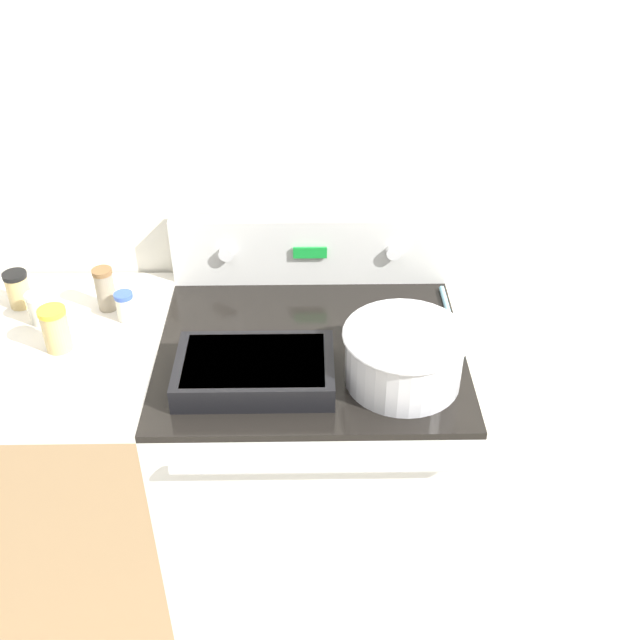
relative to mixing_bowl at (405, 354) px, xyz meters
name	(u,v)px	position (x,y,z in m)	size (l,w,h in m)	color
kitchen_wall	(310,172)	(-0.21, 0.50, 0.22)	(8.00, 0.05, 2.50)	silver
stove_range	(313,479)	(-0.21, 0.14, -0.55)	(0.74, 0.67, 0.95)	silver
control_panel	(311,250)	(-0.21, 0.44, 0.02)	(0.74, 0.07, 0.19)	silver
side_counter	(77,480)	(-0.87, 0.14, -0.55)	(0.58, 0.64, 0.97)	tan
mixing_bowl	(405,354)	(0.00, 0.00, 0.00)	(0.28, 0.28, 0.13)	silver
casserole_dish	(256,369)	(-0.34, 0.00, -0.04)	(0.36, 0.22, 0.06)	black
ladle	(457,330)	(0.15, 0.16, -0.05)	(0.06, 0.27, 0.06)	#7AB2C6
spice_jar_blue_cap	(126,306)	(-0.67, 0.24, -0.02)	(0.05, 0.05, 0.08)	beige
spice_jar_brown_cap	(106,289)	(-0.73, 0.29, -0.01)	(0.05, 0.05, 0.12)	gray
spice_jar_yellow_cap	(57,329)	(-0.81, 0.12, -0.01)	(0.07, 0.07, 0.11)	tan
spice_jar_white_cap	(39,308)	(-0.89, 0.23, -0.02)	(0.05, 0.05, 0.09)	beige
spice_jar_black_cap	(19,289)	(-0.96, 0.30, -0.01)	(0.06, 0.06, 0.10)	tan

